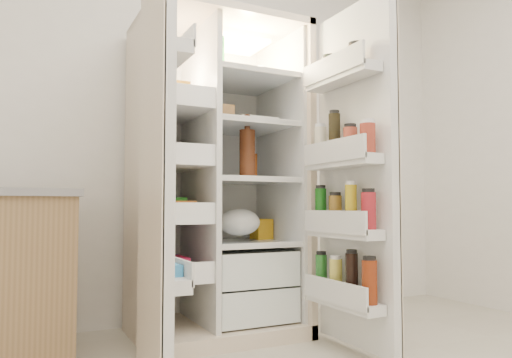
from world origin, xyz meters
name	(u,v)px	position (x,y,z in m)	size (l,w,h in m)	color
wall_back	(199,113)	(0.00, 2.00, 1.35)	(4.00, 0.02, 2.70)	white
refrigerator	(216,204)	(-0.01, 1.65, 0.74)	(0.92, 0.70, 1.80)	beige
freezer_door	(157,169)	(-0.53, 1.05, 0.89)	(0.15, 0.40, 1.72)	silver
fridge_door	(353,178)	(0.45, 0.96, 0.87)	(0.17, 0.58, 1.72)	silver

